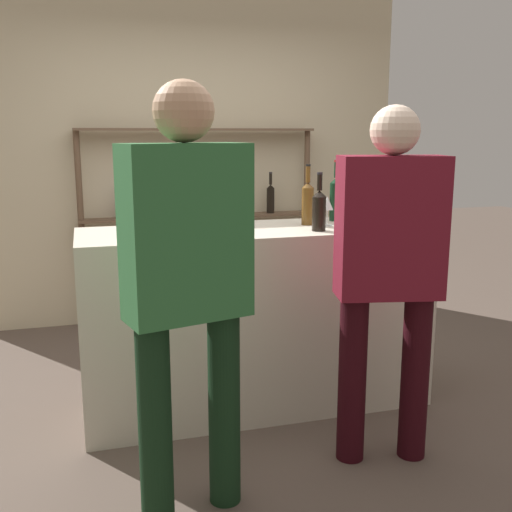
% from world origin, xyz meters
% --- Properties ---
extents(ground_plane, '(16.00, 16.00, 0.00)m').
position_xyz_m(ground_plane, '(0.00, 0.00, 0.00)').
color(ground_plane, brown).
extents(bar_counter, '(2.00, 0.65, 1.07)m').
position_xyz_m(bar_counter, '(0.00, 0.00, 0.53)').
color(bar_counter, beige).
rests_on(bar_counter, ground_plane).
extents(back_wall, '(3.60, 0.12, 2.80)m').
position_xyz_m(back_wall, '(0.00, 1.92, 1.40)').
color(back_wall, beige).
rests_on(back_wall, ground_plane).
extents(back_shelf, '(1.99, 0.18, 1.64)m').
position_xyz_m(back_shelf, '(-0.00, 1.74, 1.09)').
color(back_shelf, brown).
rests_on(back_shelf, ground_plane).
extents(counter_bottle_0, '(0.08, 0.08, 0.32)m').
position_xyz_m(counter_bottle_0, '(0.31, -0.17, 1.19)').
color(counter_bottle_0, black).
rests_on(counter_bottle_0, bar_counter).
extents(counter_bottle_1, '(0.07, 0.07, 0.37)m').
position_xyz_m(counter_bottle_1, '(0.56, 0.17, 1.21)').
color(counter_bottle_1, black).
rests_on(counter_bottle_1, bar_counter).
extents(counter_bottle_2, '(0.07, 0.07, 0.36)m').
position_xyz_m(counter_bottle_2, '(0.33, 0.06, 1.20)').
color(counter_bottle_2, brown).
rests_on(counter_bottle_2, bar_counter).
extents(wine_glass, '(0.07, 0.07, 0.17)m').
position_xyz_m(wine_glass, '(0.43, -0.01, 1.19)').
color(wine_glass, silver).
rests_on(wine_glass, bar_counter).
extents(ice_bucket, '(0.20, 0.20, 0.22)m').
position_xyz_m(ice_bucket, '(-0.52, 0.11, 1.17)').
color(ice_bucket, '#B2B2B7').
rests_on(ice_bucket, bar_counter).
extents(cork_jar, '(0.12, 0.12, 0.14)m').
position_xyz_m(cork_jar, '(-0.71, 0.03, 1.13)').
color(cork_jar, silver).
rests_on(cork_jar, bar_counter).
extents(customer_right, '(0.52, 0.31, 1.73)m').
position_xyz_m(customer_right, '(0.43, -0.77, 1.01)').
color(customer_right, black).
rests_on(customer_right, ground_plane).
extents(customer_left, '(0.53, 0.33, 1.80)m').
position_xyz_m(customer_left, '(-0.56, -0.95, 1.05)').
color(customer_left, black).
rests_on(customer_left, ground_plane).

